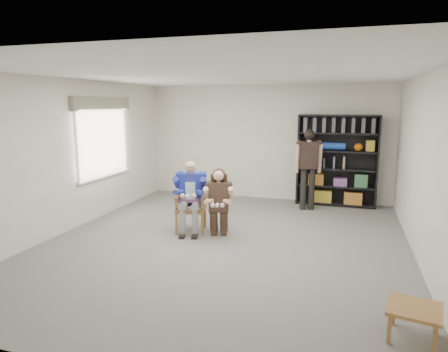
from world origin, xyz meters
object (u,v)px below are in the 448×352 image
(seated_man, at_px, (191,196))
(bookshelf, at_px, (337,161))
(kneeling_woman, at_px, (219,203))
(standing_man, at_px, (308,170))
(armchair, at_px, (191,204))
(side_table, at_px, (413,323))

(seated_man, distance_m, bookshelf, 3.79)
(kneeling_woman, distance_m, standing_man, 2.70)
(armchair, distance_m, standing_man, 2.95)
(bookshelf, bearing_deg, armchair, -131.37)
(armchair, xyz_separation_m, standing_man, (1.91, 2.22, 0.39))
(bookshelf, relative_size, side_table, 4.20)
(armchair, distance_m, bookshelf, 3.81)
(bookshelf, relative_size, standing_man, 1.17)
(bookshelf, bearing_deg, kneeling_woman, -122.96)
(side_table, bearing_deg, armchair, 143.06)
(bookshelf, distance_m, side_table, 5.56)
(armchair, height_order, kneeling_woman, kneeling_woman)
(standing_man, bearing_deg, side_table, -85.98)
(seated_man, xyz_separation_m, side_table, (3.43, -2.58, -0.49))
(kneeling_woman, relative_size, bookshelf, 0.58)
(kneeling_woman, relative_size, standing_man, 0.68)
(seated_man, relative_size, side_table, 2.65)
(kneeling_woman, xyz_separation_m, bookshelf, (1.91, 2.95, 0.44))
(seated_man, distance_m, standing_man, 2.93)
(kneeling_woman, xyz_separation_m, standing_man, (1.33, 2.34, 0.29))
(side_table, bearing_deg, standing_man, 107.61)
(armchair, distance_m, kneeling_woman, 0.60)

